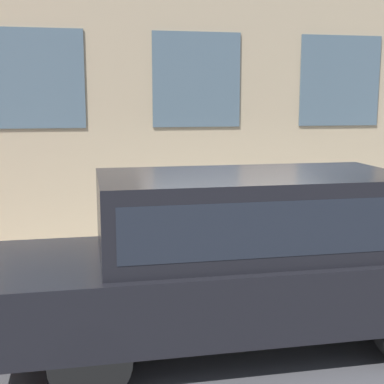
{
  "coord_description": "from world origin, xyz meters",
  "views": [
    {
      "loc": [
        -6.65,
        1.99,
        2.73
      ],
      "look_at": [
        0.92,
        0.48,
        1.41
      ],
      "focal_mm": 50.0,
      "sensor_mm": 36.0,
      "label": 1
    }
  ],
  "objects": [
    {
      "name": "ground_plane",
      "position": [
        0.0,
        0.0,
        0.0
      ],
      "size": [
        80.0,
        80.0,
        0.0
      ],
      "primitive_type": "plane",
      "color": "#47474C"
    },
    {
      "name": "sidewalk",
      "position": [
        1.45,
        0.0,
        0.07
      ],
      "size": [
        2.9,
        60.0,
        0.15
      ],
      "color": "#9E9B93",
      "rests_on": "ground_plane"
    },
    {
      "name": "fire_hydrant",
      "position": [
        0.62,
        0.13,
        0.55
      ],
      "size": [
        0.31,
        0.43,
        0.79
      ],
      "color": "#2D7260",
      "rests_on": "sidewalk"
    },
    {
      "name": "person",
      "position": [
        1.21,
        0.82,
        1.06
      ],
      "size": [
        0.37,
        0.24,
        1.52
      ],
      "rotation": [
        0.0,
        0.0,
        -0.41
      ],
      "color": "#726651",
      "rests_on": "sidewalk"
    },
    {
      "name": "parked_truck_charcoal_near",
      "position": [
        -1.19,
        0.31,
        1.11
      ],
      "size": [
        1.85,
        5.3,
        1.95
      ],
      "color": "black",
      "rests_on": "ground_plane"
    }
  ]
}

